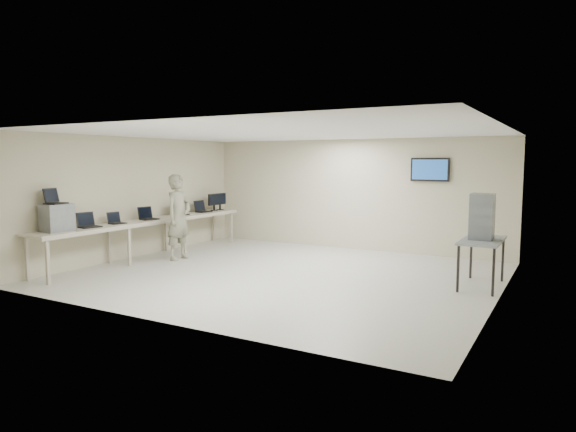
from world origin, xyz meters
The scene contains 14 objects.
room centered at (0.03, 0.06, 1.41)m, with size 8.01×7.01×2.81m.
workbench centered at (-3.59, 0.00, 0.83)m, with size 0.76×6.00×0.90m.
equipment_box centered at (-3.65, -2.36, 1.16)m, with size 0.44×0.51×0.53m, color slate.
laptop_on_box centered at (-3.71, -2.36, 1.51)m, with size 0.39×0.43×0.30m.
laptop_0 centered at (-3.64, -1.65, 0.98)m, with size 0.39×0.44×0.31m.
laptop_1 centered at (-3.62, -0.94, 0.97)m, with size 0.31×0.36×0.25m.
laptop_2 centered at (-3.61, -0.01, 0.98)m, with size 0.39×0.43×0.29m.
laptop_3 centered at (-3.66, 1.10, 0.98)m, with size 0.32×0.39×0.30m.
laptop_4 centered at (-3.64, 2.00, 0.98)m, with size 0.36×0.42×0.31m.
monitor_near centered at (-3.60, 2.48, 1.18)m, with size 0.21×0.47×0.46m.
monitor_far centered at (-3.60, 2.75, 1.18)m, with size 0.21×0.47×0.46m.
soldier centered at (-2.87, 0.21, 0.97)m, with size 0.71×0.47×1.95m, color #4F5942.
side_table centered at (3.60, 0.86, 0.79)m, with size 0.67×1.43×0.86m.
storage_bins centered at (3.58, 0.86, 1.27)m, with size 0.39×0.43×0.82m.
Camera 1 is at (5.00, -8.70, 2.23)m, focal length 32.00 mm.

